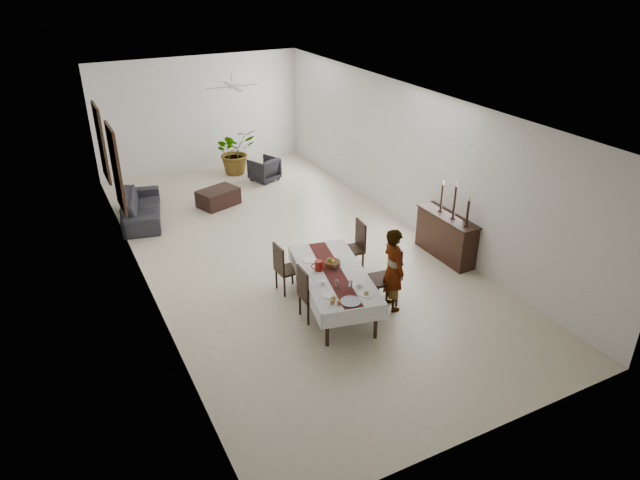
# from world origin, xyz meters

# --- Properties ---
(floor) EXTENTS (6.00, 12.00, 0.00)m
(floor) POSITION_xyz_m (0.00, 0.00, 0.00)
(floor) COLOR beige
(floor) RESTS_ON ground
(ceiling) EXTENTS (6.00, 12.00, 0.02)m
(ceiling) POSITION_xyz_m (0.00, 0.00, 3.20)
(ceiling) COLOR white
(ceiling) RESTS_ON wall_back
(wall_back) EXTENTS (6.00, 0.02, 3.20)m
(wall_back) POSITION_xyz_m (0.00, 6.00, 1.60)
(wall_back) COLOR white
(wall_back) RESTS_ON floor
(wall_front) EXTENTS (6.00, 0.02, 3.20)m
(wall_front) POSITION_xyz_m (0.00, -6.00, 1.60)
(wall_front) COLOR white
(wall_front) RESTS_ON floor
(wall_left) EXTENTS (0.02, 12.00, 3.20)m
(wall_left) POSITION_xyz_m (-3.00, 0.00, 1.60)
(wall_left) COLOR white
(wall_left) RESTS_ON floor
(wall_right) EXTENTS (0.02, 12.00, 3.20)m
(wall_right) POSITION_xyz_m (3.00, 0.00, 1.60)
(wall_right) COLOR white
(wall_right) RESTS_ON floor
(dining_table_top) EXTENTS (1.38, 2.39, 0.05)m
(dining_table_top) POSITION_xyz_m (-0.20, -2.42, 0.68)
(dining_table_top) COLOR black
(dining_table_top) RESTS_ON table_leg_fl
(table_leg_fl) EXTENTS (0.08, 0.08, 0.65)m
(table_leg_fl) POSITION_xyz_m (-0.82, -3.38, 0.33)
(table_leg_fl) COLOR black
(table_leg_fl) RESTS_ON floor
(table_leg_fr) EXTENTS (0.08, 0.08, 0.65)m
(table_leg_fr) POSITION_xyz_m (-0.02, -3.55, 0.33)
(table_leg_fr) COLOR black
(table_leg_fr) RESTS_ON floor
(table_leg_bl) EXTENTS (0.08, 0.08, 0.65)m
(table_leg_bl) POSITION_xyz_m (-0.37, -1.30, 0.33)
(table_leg_bl) COLOR black
(table_leg_bl) RESTS_ON floor
(table_leg_br) EXTENTS (0.08, 0.08, 0.65)m
(table_leg_br) POSITION_xyz_m (0.43, -1.47, 0.33)
(table_leg_br) COLOR black
(table_leg_br) RESTS_ON floor
(tablecloth_top) EXTENTS (1.58, 2.59, 0.01)m
(tablecloth_top) POSITION_xyz_m (-0.20, -2.42, 0.70)
(tablecloth_top) COLOR silver
(tablecloth_top) RESTS_ON dining_table_top
(tablecloth_drape_left) EXTENTS (0.52, 2.36, 0.28)m
(tablecloth_drape_left) POSITION_xyz_m (-0.73, -2.31, 0.57)
(tablecloth_drape_left) COLOR silver
(tablecloth_drape_left) RESTS_ON dining_table_top
(tablecloth_drape_right) EXTENTS (0.52, 2.36, 0.28)m
(tablecloth_drape_right) POSITION_xyz_m (0.34, -2.54, 0.57)
(tablecloth_drape_right) COLOR white
(tablecloth_drape_right) RESTS_ON dining_table_top
(tablecloth_drape_near) EXTENTS (1.08, 0.24, 0.28)m
(tablecloth_drape_near) POSITION_xyz_m (-0.45, -3.60, 0.57)
(tablecloth_drape_near) COLOR silver
(tablecloth_drape_near) RESTS_ON dining_table_top
(tablecloth_drape_far) EXTENTS (1.08, 0.24, 0.28)m
(tablecloth_drape_far) POSITION_xyz_m (0.06, -1.25, 0.57)
(tablecloth_drape_far) COLOR silver
(tablecloth_drape_far) RESTS_ON dining_table_top
(table_runner) EXTENTS (0.81, 2.35, 0.00)m
(table_runner) POSITION_xyz_m (-0.20, -2.42, 0.71)
(table_runner) COLOR #581D19
(table_runner) RESTS_ON tablecloth_top
(red_pitcher) EXTENTS (0.17, 0.17, 0.19)m
(red_pitcher) POSITION_xyz_m (-0.39, -2.24, 0.80)
(red_pitcher) COLOR maroon
(red_pitcher) RESTS_ON tablecloth_top
(pitcher_handle) EXTENTS (0.11, 0.04, 0.11)m
(pitcher_handle) POSITION_xyz_m (-0.47, -2.22, 0.80)
(pitcher_handle) COLOR maroon
(pitcher_handle) RESTS_ON red_pitcher
(wine_glass_near) EXTENTS (0.07, 0.07, 0.16)m
(wine_glass_near) POSITION_xyz_m (-0.21, -3.04, 0.79)
(wine_glass_near) COLOR silver
(wine_glass_near) RESTS_ON tablecloth_top
(wine_glass_mid) EXTENTS (0.07, 0.07, 0.16)m
(wine_glass_mid) POSITION_xyz_m (-0.40, -2.91, 0.79)
(wine_glass_mid) COLOR silver
(wine_glass_mid) RESTS_ON tablecloth_top
(wine_glass_far) EXTENTS (0.07, 0.07, 0.16)m
(wine_glass_far) POSITION_xyz_m (-0.14, -2.39, 0.79)
(wine_glass_far) COLOR silver
(wine_glass_far) RESTS_ON tablecloth_top
(teacup_right) EXTENTS (0.08, 0.08, 0.06)m
(teacup_right) POSITION_xyz_m (-0.04, -3.03, 0.74)
(teacup_right) COLOR silver
(teacup_right) RESTS_ON saucer_right
(saucer_right) EXTENTS (0.14, 0.14, 0.01)m
(saucer_right) POSITION_xyz_m (-0.04, -3.03, 0.72)
(saucer_right) COLOR silver
(saucer_right) RESTS_ON tablecloth_top
(teacup_left) EXTENTS (0.08, 0.08, 0.06)m
(teacup_left) POSITION_xyz_m (-0.54, -2.68, 0.74)
(teacup_left) COLOR white
(teacup_left) RESTS_ON saucer_left
(saucer_left) EXTENTS (0.14, 0.14, 0.01)m
(saucer_left) POSITION_xyz_m (-0.54, -2.68, 0.72)
(saucer_left) COLOR white
(saucer_left) RESTS_ON tablecloth_top
(plate_near_right) EXTENTS (0.22, 0.22, 0.01)m
(plate_near_right) POSITION_xyz_m (-0.07, -3.31, 0.72)
(plate_near_right) COLOR silver
(plate_near_right) RESTS_ON tablecloth_top
(bread_near_right) EXTENTS (0.08, 0.08, 0.08)m
(bread_near_right) POSITION_xyz_m (-0.07, -3.31, 0.74)
(bread_near_right) COLOR tan
(bread_near_right) RESTS_ON plate_near_right
(plate_near_left) EXTENTS (0.22, 0.22, 0.01)m
(plate_near_left) POSITION_xyz_m (-0.62, -3.05, 0.72)
(plate_near_left) COLOR silver
(plate_near_left) RESTS_ON tablecloth_top
(plate_far_left) EXTENTS (0.22, 0.22, 0.01)m
(plate_far_left) POSITION_xyz_m (-0.38, -1.86, 0.72)
(plate_far_left) COLOR white
(plate_far_left) RESTS_ON tablecloth_top
(serving_tray) EXTENTS (0.34, 0.34, 0.02)m
(serving_tray) POSITION_xyz_m (-0.40, -3.38, 0.72)
(serving_tray) COLOR #46464B
(serving_tray) RESTS_ON tablecloth_top
(jam_jar_a) EXTENTS (0.06, 0.06, 0.07)m
(jam_jar_a) POSITION_xyz_m (-0.61, -3.37, 0.75)
(jam_jar_a) COLOR #934515
(jam_jar_a) RESTS_ON tablecloth_top
(jam_jar_b) EXTENTS (0.06, 0.06, 0.07)m
(jam_jar_b) POSITION_xyz_m (-0.69, -3.29, 0.75)
(jam_jar_b) COLOR #835913
(jam_jar_b) RESTS_ON tablecloth_top
(jam_jar_c) EXTENTS (0.06, 0.06, 0.07)m
(jam_jar_c) POSITION_xyz_m (-0.62, -3.21, 0.75)
(jam_jar_c) COLOR #8D5514
(jam_jar_c) RESTS_ON tablecloth_top
(fruit_basket) EXTENTS (0.28, 0.28, 0.09)m
(fruit_basket) POSITION_xyz_m (-0.10, -2.21, 0.76)
(fruit_basket) COLOR brown
(fruit_basket) RESTS_ON tablecloth_top
(fruit_red) EXTENTS (0.08, 0.08, 0.08)m
(fruit_red) POSITION_xyz_m (-0.07, -2.19, 0.83)
(fruit_red) COLOR maroon
(fruit_red) RESTS_ON fruit_basket
(fruit_green) EXTENTS (0.07, 0.07, 0.07)m
(fruit_green) POSITION_xyz_m (-0.13, -2.17, 0.83)
(fruit_green) COLOR olive
(fruit_green) RESTS_ON fruit_basket
(fruit_yellow) EXTENTS (0.08, 0.08, 0.08)m
(fruit_yellow) POSITION_xyz_m (-0.11, -2.25, 0.83)
(fruit_yellow) COLOR yellow
(fruit_yellow) RESTS_ON fruit_basket
(chair_right_near_seat) EXTENTS (0.53, 0.53, 0.05)m
(chair_right_near_seat) POSITION_xyz_m (0.66, -2.70, 0.50)
(chair_right_near_seat) COLOR black
(chair_right_near_seat) RESTS_ON chair_right_near_leg_fl
(chair_right_near_leg_fl) EXTENTS (0.05, 0.05, 0.47)m
(chair_right_near_leg_fl) POSITION_xyz_m (0.83, -2.92, 0.23)
(chair_right_near_leg_fl) COLOR black
(chair_right_near_leg_fl) RESTS_ON floor
(chair_right_near_leg_fr) EXTENTS (0.05, 0.05, 0.47)m
(chair_right_near_leg_fr) POSITION_xyz_m (0.87, -2.53, 0.23)
(chair_right_near_leg_fr) COLOR black
(chair_right_near_leg_fr) RESTS_ON floor
(chair_right_near_leg_bl) EXTENTS (0.05, 0.05, 0.47)m
(chair_right_near_leg_bl) POSITION_xyz_m (0.44, -2.87, 0.23)
(chair_right_near_leg_bl) COLOR black
(chair_right_near_leg_bl) RESTS_ON floor
(chair_right_near_leg_br) EXTENTS (0.05, 0.05, 0.47)m
(chair_right_near_leg_br) POSITION_xyz_m (0.49, -2.48, 0.23)
(chair_right_near_leg_br) COLOR black
(chair_right_near_leg_br) RESTS_ON floor
(chair_right_near_back) EXTENTS (0.10, 0.48, 0.60)m
(chair_right_near_back) POSITION_xyz_m (0.87, -2.73, 0.82)
(chair_right_near_back) COLOR black
(chair_right_near_back) RESTS_ON chair_right_near_seat
(chair_right_far_seat) EXTENTS (0.49, 0.49, 0.05)m
(chair_right_far_seat) POSITION_xyz_m (0.74, -1.42, 0.46)
(chair_right_far_seat) COLOR black
(chair_right_far_seat) RESTS_ON chair_right_far_leg_fl
(chair_right_far_leg_fl) EXTENTS (0.05, 0.05, 0.44)m
(chair_right_far_leg_fl) POSITION_xyz_m (0.90, -1.61, 0.22)
(chair_right_far_leg_fl) COLOR black
(chair_right_far_leg_fl) RESTS_ON floor
(chair_right_far_leg_fr) EXTENTS (0.05, 0.05, 0.44)m
(chair_right_far_leg_fr) POSITION_xyz_m (0.94, -1.26, 0.22)
(chair_right_far_leg_fr) COLOR black
(chair_right_far_leg_fr) RESTS_ON floor
(chair_right_far_leg_bl) EXTENTS (0.05, 0.05, 0.44)m
(chair_right_far_leg_bl) POSITION_xyz_m (0.54, -1.58, 0.22)
(chair_right_far_leg_bl) COLOR black
(chair_right_far_leg_bl) RESTS_ON floor
(chair_right_far_leg_br) EXTENTS (0.05, 0.05, 0.44)m
(chair_right_far_leg_br) POSITION_xyz_m (0.58, -1.22, 0.22)
(chair_right_far_leg_br) COLOR black
(chair_right_far_leg_br) RESTS_ON floor
(chair_right_far_back) EXTENTS (0.09, 0.44, 0.56)m
(chair_right_far_back) POSITION_xyz_m (0.94, -1.44, 0.76)
(chair_right_far_back) COLOR black
(chair_right_far_back) RESTS_ON chair_right_far_seat
(chair_left_near_seat) EXTENTS (0.43, 0.43, 0.05)m
(chair_left_near_seat) POSITION_xyz_m (-0.66, -2.55, 0.44)
(chair_left_near_seat) COLOR black
(chair_left_near_seat) RESTS_ON chair_left_near_leg_fl
(chair_left_near_leg_fl) EXTENTS (0.04, 0.04, 0.42)m
(chair_left_near_leg_fl) POSITION_xyz_m (-0.83, -2.38, 0.21)
(chair_left_near_leg_fl) COLOR black
(chair_left_near_leg_fl) RESTS_ON floor
(chair_left_near_leg_fr) EXTENTS (0.04, 0.04, 0.42)m
(chair_left_near_leg_fr) POSITION_xyz_m (-0.84, -2.72, 0.21)
(chair_left_near_leg_fr) COLOR black
(chair_left_near_leg_fr) RESTS_ON floor
(chair_left_near_leg_bl) EXTENTS (0.04, 0.04, 0.42)m
(chair_left_near_leg_bl) POSITION_xyz_m (-0.48, -2.38, 0.21)
(chair_left_near_leg_bl) COLOR black
(chair_left_near_leg_bl) RESTS_ON floor
(chair_left_near_leg_br) EXTENTS (0.04, 0.04, 0.42)m
(chair_left_near_leg_br) POSITION_xyz_m (-0.49, -2.73, 0.21)
(chair_left_near_leg_br) COLOR black
(chair_left_near_leg_br) RESTS_ON floor
(chair_left_near_back) EXTENTS (0.05, 0.42, 0.54)m
(chair_left_near_back) POSITION_xyz_m (-0.85, -2.55, 0.73)
(chair_left_near_back) COLOR black
(chair_left_near_back) RESTS_ON chair_left_near_seat
(chair_left_far_seat) EXTENTS (0.43, 0.43, 0.05)m
(chair_left_far_seat) POSITION_xyz_m (-0.67, -1.53, 0.43)
(chair_left_far_seat) COLOR black
(chair_left_far_seat) RESTS_ON chair_left_far_leg_fl
(chair_left_far_leg_fl) EXTENTS (0.04, 0.04, 0.41)m
(chair_left_far_leg_fl) POSITION_xyz_m (-0.85, -1.37, 0.20)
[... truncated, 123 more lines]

